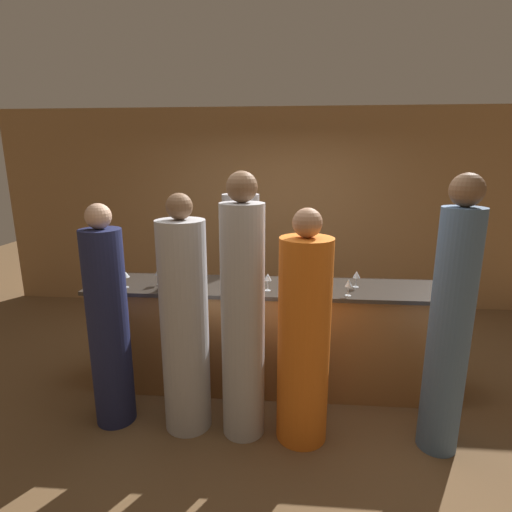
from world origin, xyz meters
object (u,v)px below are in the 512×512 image
at_px(bartender, 241,272).
at_px(wine_bottle_0, 162,279).
at_px(guest_1, 450,326).
at_px(guest_2, 243,318).
at_px(guest_3, 304,338).
at_px(guest_4, 108,325).
at_px(guest_0, 185,325).

distance_m(bartender, wine_bottle_0, 1.16).
distance_m(bartender, guest_1, 2.24).
bearing_deg(guest_2, guest_3, -2.87).
relative_size(guest_1, guest_2, 1.00).
bearing_deg(bartender, guest_4, 57.56).
bearing_deg(guest_2, bartender, 97.27).
distance_m(guest_0, guest_1, 1.93).
bearing_deg(guest_3, guest_4, 177.05).
relative_size(bartender, guest_1, 0.96).
distance_m(guest_3, wine_bottle_0, 1.34).
height_order(guest_0, guest_3, guest_0).
bearing_deg(guest_0, guest_4, 178.51).
distance_m(guest_1, guest_2, 1.47).
distance_m(guest_1, guest_4, 2.55).
bearing_deg(guest_4, guest_3, -2.95).
bearing_deg(bartender, guest_3, 113.45).
xyz_separation_m(guest_0, guest_1, (1.93, -0.10, 0.10)).
distance_m(guest_2, guest_3, 0.48).
bearing_deg(guest_1, guest_4, 177.46).
height_order(bartender, guest_2, guest_2).
bearing_deg(guest_4, guest_2, -2.99).
relative_size(guest_0, wine_bottle_0, 6.62).
height_order(bartender, guest_4, bartender).
bearing_deg(guest_1, guest_0, 177.12).
xyz_separation_m(guest_1, wine_bottle_0, (-2.23, 0.53, 0.13)).
height_order(bartender, wine_bottle_0, bartender).
height_order(guest_1, wine_bottle_0, guest_1).
height_order(guest_3, wine_bottle_0, guest_3).
height_order(guest_1, guest_2, guest_2).
distance_m(guest_1, guest_3, 1.03).
relative_size(guest_2, guest_4, 1.13).
bearing_deg(guest_4, guest_1, -2.54).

